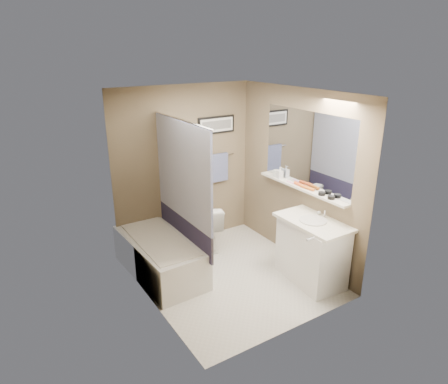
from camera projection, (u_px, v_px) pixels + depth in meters
ground at (230, 276)px, 5.33m from camera, size 2.50×2.50×0.00m
ceiling at (231, 94)px, 4.52m from camera, size 2.20×2.50×0.04m
wall_back at (185, 168)px, 5.90m from camera, size 2.20×0.04×2.40m
wall_front at (299, 228)px, 3.95m from camera, size 2.20×0.04×2.40m
wall_left at (148, 210)px, 4.38m from camera, size 0.04×2.50×2.40m
wall_right at (296, 177)px, 5.47m from camera, size 0.04×2.50×2.40m
tile_surround at (133, 212)px, 4.84m from camera, size 0.02×1.55×2.00m
curtain_rod at (181, 120)px, 4.83m from camera, size 0.02×1.55×0.02m
curtain_upper at (183, 171)px, 5.05m from camera, size 0.03×1.45×1.28m
curtain_lower at (185, 230)px, 5.33m from camera, size 0.03×1.45×0.36m
mirror at (307, 150)px, 5.21m from camera, size 0.02×1.60×1.00m
shelf at (301, 188)px, 5.36m from camera, size 0.12×1.60×0.03m
towel_bar at (217, 156)px, 6.13m from camera, size 0.60×0.02×0.02m
towel at (218, 168)px, 6.17m from camera, size 0.34×0.05×0.44m
art_frame at (216, 125)px, 5.98m from camera, size 0.62×0.02×0.26m
art_mat at (217, 125)px, 5.97m from camera, size 0.56×0.00×0.20m
art_image at (217, 125)px, 5.96m from camera, size 0.50×0.00×0.13m
door at (336, 233)px, 4.28m from camera, size 0.80×0.02×2.00m
door_handle at (311, 239)px, 4.16m from camera, size 0.10×0.02×0.02m
bathtub at (160, 257)px, 5.32m from camera, size 0.77×1.53×0.50m
tub_rim at (159, 240)px, 5.24m from camera, size 0.56×1.36×0.02m
toilet at (206, 226)px, 6.01m from camera, size 0.57×0.77×0.70m
vanity at (311, 252)px, 5.14m from camera, size 0.59×0.95×0.80m
countertop at (313, 222)px, 4.99m from camera, size 0.54×0.96×0.04m
sink_basin at (313, 220)px, 4.97m from camera, size 0.34×0.34×0.01m
faucet_spout at (325, 214)px, 5.06m from camera, size 0.02×0.02×0.10m
faucet_knob at (319, 213)px, 5.14m from camera, size 0.05×0.05×0.05m
candle_bowl_near at (331, 197)px, 4.92m from camera, size 0.09×0.09×0.04m
candle_bowl_far at (322, 194)px, 5.04m from camera, size 0.09×0.09×0.04m
hair_brush_front at (307, 188)px, 5.25m from camera, size 0.07×0.22×0.04m
hair_brush_back at (300, 185)px, 5.36m from camera, size 0.06×0.22×0.04m
pink_comb at (291, 182)px, 5.51m from camera, size 0.04×0.16×0.01m
glass_jar at (276, 173)px, 5.76m from camera, size 0.08×0.08×0.10m
soap_bottle at (280, 173)px, 5.68m from camera, size 0.08×0.08×0.17m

